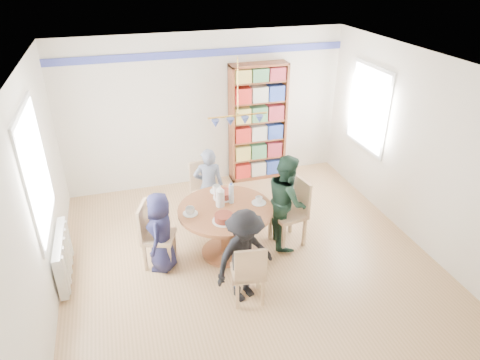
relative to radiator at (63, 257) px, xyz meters
name	(u,v)px	position (x,y,z in m)	size (l,w,h in m)	color
ground	(248,258)	(2.42, -0.30, -0.35)	(5.00, 5.00, 0.00)	tan
room_shell	(212,129)	(2.16, 0.57, 1.30)	(5.00, 5.00, 5.00)	white
radiator	(63,257)	(0.00, 0.00, 0.00)	(0.12, 1.00, 0.60)	silver
dining_table	(226,220)	(2.15, -0.08, 0.21)	(1.30, 1.30, 0.75)	brown
chair_left	(152,232)	(1.16, -0.02, 0.16)	(0.53, 0.53, 0.93)	tan
chair_right	(293,208)	(3.17, -0.07, 0.21)	(0.52, 0.52, 1.01)	tan
chair_far	(206,188)	(2.09, 0.91, 0.19)	(0.50, 0.50, 0.97)	tan
chair_near	(249,272)	(2.17, -1.11, 0.13)	(0.43, 0.43, 0.86)	tan
person_left	(161,232)	(1.26, -0.13, 0.22)	(0.56, 0.36, 1.14)	#1A1B3B
person_right	(287,201)	(3.06, -0.06, 0.35)	(0.68, 0.53, 1.40)	#183124
person_far	(209,186)	(2.12, 0.80, 0.28)	(0.46, 0.30, 1.26)	gray
person_near	(245,256)	(2.14, -1.00, 0.27)	(0.81, 0.46, 1.25)	black
bookshelf	(258,124)	(3.33, 2.04, 0.71)	(1.03, 0.31, 2.16)	brown
tableware	(223,203)	(2.13, -0.06, 0.47)	(1.16, 1.16, 0.31)	white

